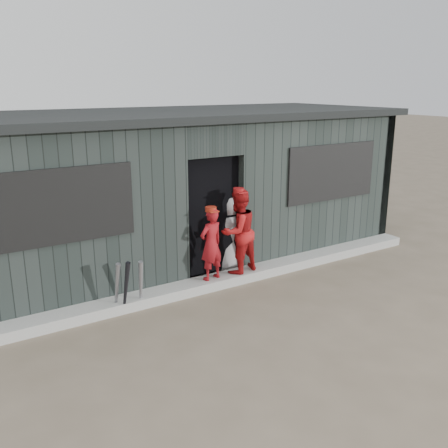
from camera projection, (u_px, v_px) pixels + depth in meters
ground at (299, 330)px, 6.44m from camera, size 80.00×80.00×0.00m
curb at (223, 280)px, 7.90m from camera, size 8.00×0.36×0.15m
bat_left at (117, 288)px, 6.80m from camera, size 0.07×0.28×0.78m
bat_mid at (141, 284)px, 6.95m from camera, size 0.12×0.25×0.75m
bat_right at (126, 288)px, 6.77m from camera, size 0.12×0.25×0.80m
player_red_left at (211, 244)px, 7.59m from camera, size 0.46×0.35×1.13m
player_red_right at (238, 231)px, 7.87m from camera, size 0.73×0.62×1.35m
player_grey_back at (228, 233)px, 8.31m from camera, size 0.73×0.55×1.34m
dugout at (173, 187)px, 8.94m from camera, size 8.30×3.30×2.62m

